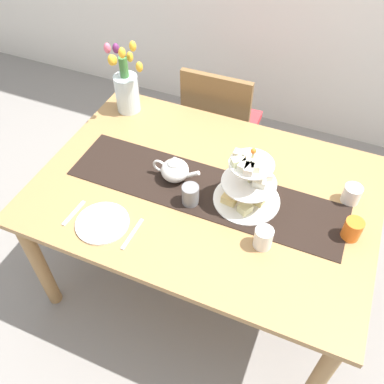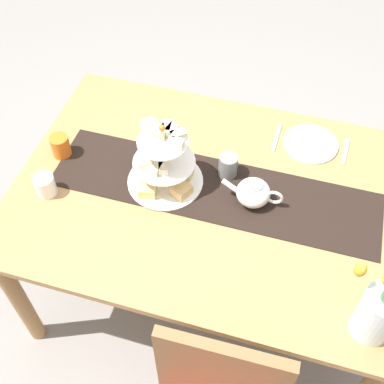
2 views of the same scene
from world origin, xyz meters
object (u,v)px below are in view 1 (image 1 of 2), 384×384
dining_table (205,202)px  knife_left (132,234)px  fork_left (74,213)px  mug_orange (352,229)px  mug_grey (190,195)px  teapot (175,170)px  mug_white_text (263,238)px  tiered_cake_stand (248,184)px  tulip_vase (126,87)px  chair_left (220,123)px  cream_jug (352,194)px  dinner_plate_left (102,223)px

dining_table → knife_left: size_ratio=9.15×
fork_left → mug_orange: size_ratio=1.58×
fork_left → mug_grey: 0.52m
teapot → mug_white_text: teapot is taller
dining_table → tiered_cake_stand: tiered_cake_stand is taller
tulip_vase → fork_left: 0.79m
tulip_vase → mug_grey: 0.78m
chair_left → tiered_cake_stand: bearing=-62.7°
tulip_vase → cream_jug: bearing=-9.9°
teapot → dinner_plate_left: (-0.17, -0.37, -0.05)m
cream_jug → mug_white_text: (-0.29, -0.39, 0.01)m
fork_left → cream_jug: bearing=26.5°
teapot → fork_left: size_ratio=1.59×
knife_left → mug_white_text: mug_white_text is taller
tulip_vase → mug_orange: (1.27, -0.42, -0.10)m
chair_left → mug_orange: size_ratio=9.58×
teapot → mug_white_text: (0.49, -0.21, -0.01)m
cream_jug → tiered_cake_stand: bearing=-157.8°
tiered_cake_stand → mug_orange: size_ratio=3.20×
knife_left → mug_white_text: size_ratio=1.79×
dinner_plate_left → mug_grey: 0.40m
dining_table → mug_grey: bearing=-105.4°
dining_table → mug_orange: size_ratio=16.36×
tiered_cake_stand → cream_jug: bearing=22.2°
mug_white_text → mug_orange: size_ratio=1.00×
fork_left → knife_left: bearing=0.0°
dining_table → fork_left: bearing=-142.2°
tulip_vase → mug_grey: tulip_vase is taller
tiered_cake_stand → knife_left: tiered_cake_stand is taller
teapot → tulip_vase: bearing=139.5°
tiered_cake_stand → mug_white_text: bearing=-57.0°
mug_white_text → knife_left: bearing=-162.7°
cream_jug → knife_left: size_ratio=0.50×
tulip_vase → mug_orange: size_ratio=4.32×
fork_left → dining_table: bearing=37.8°
cream_jug → mug_grey: mug_grey is taller
teapot → cream_jug: bearing=13.0°
teapot → fork_left: (-0.32, -0.37, -0.06)m
cream_jug → dinner_plate_left: 1.10m
chair_left → tulip_vase: bearing=-138.0°
dinner_plate_left → mug_orange: size_ratio=2.42×
fork_left → knife_left: size_ratio=0.88×
teapot → dinner_plate_left: bearing=-115.3°
tiered_cake_stand → knife_left: (-0.38, -0.37, -0.10)m
tulip_vase → fork_left: (0.15, -0.76, -0.14)m
tulip_vase → cream_jug: size_ratio=4.83×
dining_table → tulip_vase: size_ratio=3.78×
chair_left → teapot: size_ratio=3.82×
tiered_cake_stand → dining_table: bearing=-178.9°
mug_grey → dining_table: bearing=74.6°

